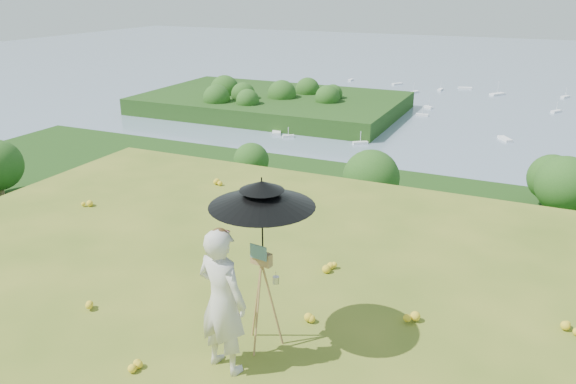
% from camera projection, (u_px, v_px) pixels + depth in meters
% --- Properties ---
extents(ground, '(14.00, 14.00, 0.00)m').
position_uv_depth(ground, '(210.00, 351.00, 6.96)').
color(ground, '#526A1E').
rests_on(ground, ground).
extents(shoreline_tier, '(170.00, 28.00, 8.00)m').
position_uv_depth(shoreline_tier, '(489.00, 272.00, 83.51)').
color(shoreline_tier, '#706459').
rests_on(shoreline_tier, bay_water).
extents(bay_water, '(700.00, 700.00, 0.00)m').
position_uv_depth(bay_water, '(534.00, 86.00, 223.63)').
color(bay_water, slate).
rests_on(bay_water, ground).
extents(peninsula, '(90.00, 60.00, 12.00)m').
position_uv_depth(peninsula, '(272.00, 95.00, 178.42)').
color(peninsula, '#193A10').
rests_on(peninsula, bay_water).
extents(slope_trees, '(110.00, 50.00, 6.00)m').
position_uv_depth(slope_trees, '(468.00, 258.00, 42.06)').
color(slope_trees, '#214E17').
rests_on(slope_trees, forest_slope).
extents(harbor_town, '(110.00, 22.00, 5.00)m').
position_uv_depth(harbor_town, '(495.00, 232.00, 81.25)').
color(harbor_town, silver).
rests_on(harbor_town, shoreline_tier).
extents(moored_boats, '(140.00, 140.00, 0.70)m').
position_uv_depth(moored_boats, '(477.00, 125.00, 160.93)').
color(moored_boats, white).
rests_on(moored_boats, bay_water).
extents(wildflowers, '(10.00, 10.50, 0.12)m').
position_uv_depth(wildflowers, '(220.00, 337.00, 7.15)').
color(wildflowers, yellow).
rests_on(wildflowers, ground).
extents(painter, '(0.73, 0.56, 1.80)m').
position_uv_depth(painter, '(222.00, 301.00, 6.37)').
color(painter, beige).
rests_on(painter, ground).
extents(field_easel, '(0.61, 0.61, 1.41)m').
position_uv_depth(field_easel, '(262.00, 296.00, 6.85)').
color(field_easel, '#AF7B49').
rests_on(field_easel, ground).
extents(sun_umbrella, '(1.33, 1.33, 1.07)m').
position_uv_depth(sun_umbrella, '(262.00, 221.00, 6.53)').
color(sun_umbrella, black).
rests_on(sun_umbrella, field_easel).
extents(painter_cap, '(0.22, 0.26, 0.10)m').
position_uv_depth(painter_cap, '(219.00, 233.00, 6.08)').
color(painter_cap, '#BD686F').
rests_on(painter_cap, painter).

